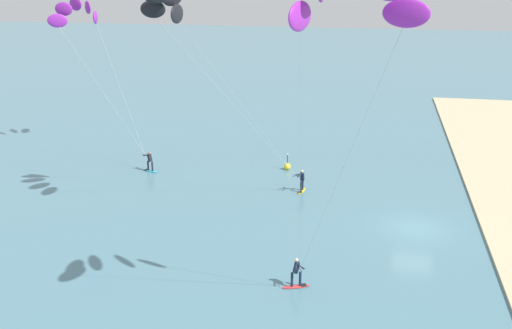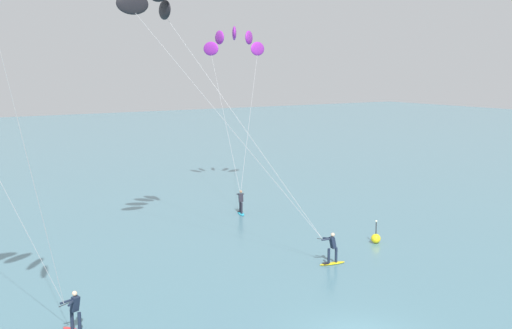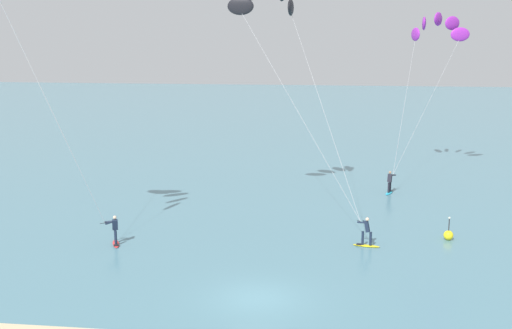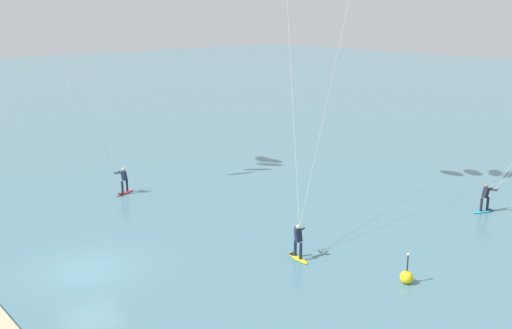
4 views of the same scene
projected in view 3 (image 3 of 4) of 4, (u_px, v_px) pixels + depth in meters
name	position (u px, v px, depth m)	size (l,w,h in m)	color
ground_plane	(258.00, 298.00, 29.11)	(240.00, 240.00, 0.00)	slate
kitesurfer_mid_water	(270.00, 6.00, 41.45)	(9.66, 10.19, 15.21)	yellow
kitesurfer_far_out	(436.00, 33.00, 52.01)	(6.80, 9.67, 13.36)	#23ADD1
marker_buoy	(448.00, 235.00, 37.24)	(0.56, 0.56, 1.38)	yellow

